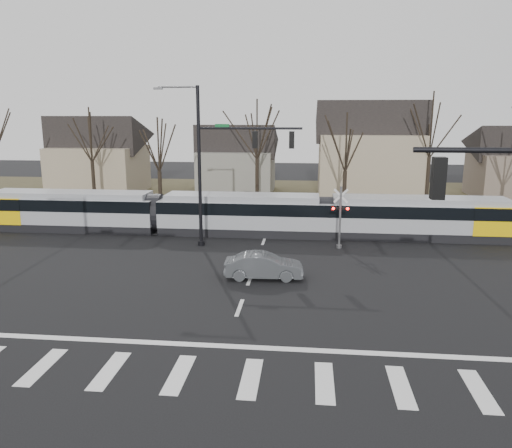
# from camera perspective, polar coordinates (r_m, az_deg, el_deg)

# --- Properties ---
(ground) EXTENTS (140.00, 140.00, 0.00)m
(ground) POSITION_cam_1_polar(r_m,az_deg,el_deg) (20.78, -2.67, -11.59)
(ground) COLOR black
(grass_verge) EXTENTS (140.00, 28.00, 0.01)m
(grass_verge) POSITION_cam_1_polar(r_m,az_deg,el_deg) (51.53, 2.70, 2.99)
(grass_verge) COLOR #38331E
(grass_verge) RESTS_ON ground
(crosswalk) EXTENTS (27.00, 2.60, 0.01)m
(crosswalk) POSITION_cam_1_polar(r_m,az_deg,el_deg) (17.25, -4.76, -16.94)
(crosswalk) COLOR silver
(crosswalk) RESTS_ON ground
(stop_line) EXTENTS (28.00, 0.35, 0.01)m
(stop_line) POSITION_cam_1_polar(r_m,az_deg,el_deg) (19.17, -3.50, -13.75)
(stop_line) COLOR silver
(stop_line) RESTS_ON ground
(lane_dashes) EXTENTS (0.18, 30.00, 0.01)m
(lane_dashes) POSITION_cam_1_polar(r_m,az_deg,el_deg) (35.88, 1.18, -1.18)
(lane_dashes) COLOR silver
(lane_dashes) RESTS_ON ground
(rail_pair) EXTENTS (90.00, 1.52, 0.06)m
(rail_pair) POSITION_cam_1_polar(r_m,az_deg,el_deg) (35.68, 1.15, -1.22)
(rail_pair) COLOR #59595E
(rail_pair) RESTS_ON ground
(tram) EXTENTS (37.93, 2.82, 2.88)m
(tram) POSITION_cam_1_polar(r_m,az_deg,el_deg) (35.75, -1.85, 1.33)
(tram) COLOR gray
(tram) RESTS_ON ground
(sedan) EXTENTS (1.91, 4.28, 1.36)m
(sedan) POSITION_cam_1_polar(r_m,az_deg,el_deg) (26.24, 0.90, -4.81)
(sedan) COLOR #45484C
(sedan) RESTS_ON ground
(signal_pole_far) EXTENTS (9.28, 0.44, 10.20)m
(signal_pole_far) POSITION_cam_1_polar(r_m,az_deg,el_deg) (31.82, -3.68, 7.45)
(signal_pole_far) COLOR black
(signal_pole_far) RESTS_ON ground
(rail_crossing_signal) EXTENTS (1.08, 0.36, 4.00)m
(rail_crossing_signal) POSITION_cam_1_polar(r_m,az_deg,el_deg) (32.29, 9.58, 0.52)
(rail_crossing_signal) COLOR #59595B
(rail_crossing_signal) RESTS_ON ground
(tree_row) EXTENTS (59.20, 7.20, 10.00)m
(tree_row) POSITION_cam_1_polar(r_m,az_deg,el_deg) (44.89, 4.88, 7.98)
(tree_row) COLOR black
(tree_row) RESTS_ON ground
(house_a) EXTENTS (9.72, 8.64, 8.60)m
(house_a) POSITION_cam_1_polar(r_m,az_deg,el_deg) (57.66, -17.59, 7.90)
(house_a) COLOR gray
(house_a) RESTS_ON ground
(house_b) EXTENTS (8.64, 7.56, 7.65)m
(house_b) POSITION_cam_1_polar(r_m,az_deg,el_deg) (55.50, -2.22, 7.80)
(house_b) COLOR slate
(house_b) RESTS_ON ground
(house_c) EXTENTS (10.80, 8.64, 10.10)m
(house_c) POSITION_cam_1_polar(r_m,az_deg,el_deg) (52.20, 12.85, 8.60)
(house_c) COLOR gray
(house_c) RESTS_ON ground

